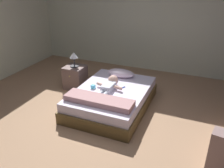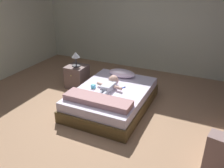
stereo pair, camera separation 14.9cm
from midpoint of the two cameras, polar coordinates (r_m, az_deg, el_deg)
The scene contains 10 objects.
ground_plane at distance 3.65m, azimuth -4.95°, elevation -12.08°, with size 8.00×8.00×0.00m, color tan.
wall_behind_bed at distance 5.79m, azimuth 8.87°, elevation 15.87°, with size 8.00×0.12×2.59m, color silver.
bed at distance 4.21m, azimuth -1.02°, elevation -3.54°, with size 1.24×1.73×0.37m.
pillow at distance 4.61m, azimuth 1.26°, elevation 2.70°, with size 0.55×0.26×0.16m.
baby at distance 4.14m, azimuth -1.52°, elevation -0.11°, with size 0.50×0.64×0.19m.
toothbrush at distance 4.16m, azimuth 1.51°, elevation -0.90°, with size 0.09×0.14×0.02m.
nightstand at distance 5.00m, azimuth -9.84°, elevation 1.66°, with size 0.40×0.43×0.48m.
lamp at distance 4.84m, azimuth -10.23°, elevation 6.51°, with size 0.18×0.18×0.30m.
blanket at distance 3.68m, azimuth -4.43°, elevation -4.03°, with size 1.12×0.31×0.09m.
toy_block at distance 4.16m, azimuth -5.69°, elevation -0.67°, with size 0.07×0.07×0.07m.
Camera 1 is at (1.34, -2.58, 2.20)m, focal length 37.26 mm.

